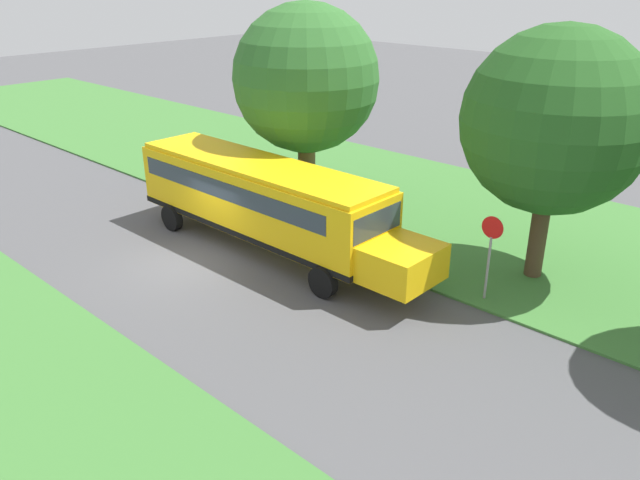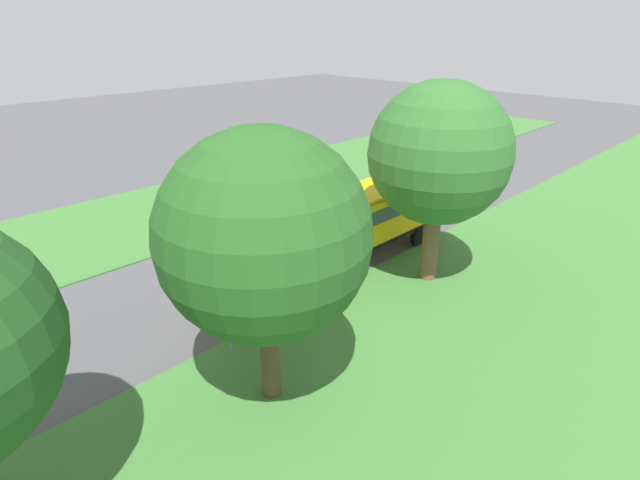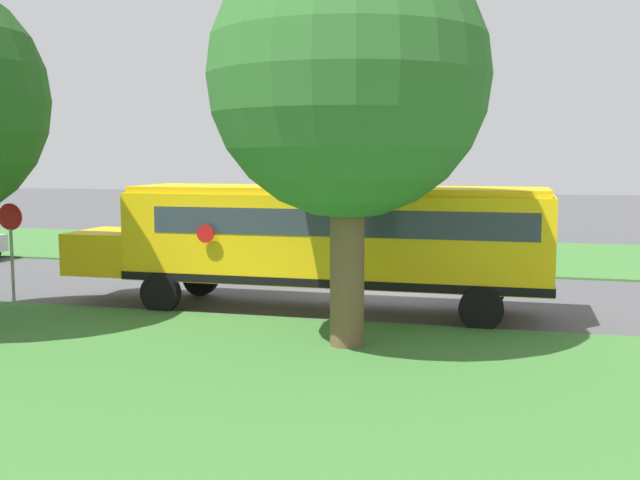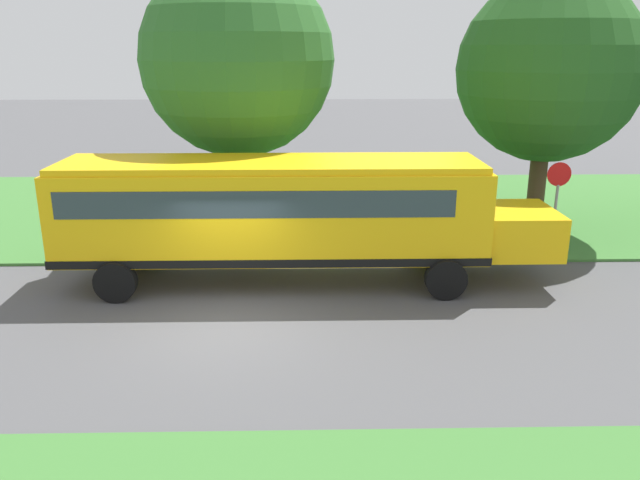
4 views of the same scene
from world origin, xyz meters
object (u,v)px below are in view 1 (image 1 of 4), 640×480
Objects in this scene: oak_tree_roadside_mid at (554,124)px; stop_sign at (490,248)px; oak_tree_beside_bus at (308,78)px; school_bus at (265,198)px.

oak_tree_roadside_mid reaches higher than stop_sign.
oak_tree_beside_bus is 9.33m from oak_tree_roadside_mid.
oak_tree_beside_bus is at bearing -100.52° from stop_sign.
oak_tree_roadside_mid is (-4.54, 7.96, 3.12)m from school_bus.
school_bus is 5.22m from oak_tree_beside_bus.
school_bus is at bearing 20.16° from oak_tree_beside_bus.
school_bus is 9.68m from oak_tree_roadside_mid.
school_bus reaches higher than stop_sign.
oak_tree_roadside_mid is 4.23m from stop_sign.
oak_tree_beside_bus is at bearing -159.84° from school_bus.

